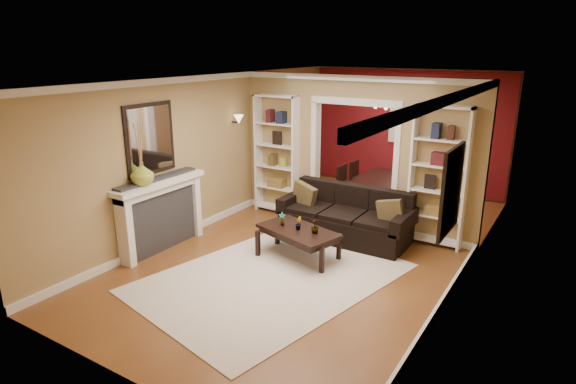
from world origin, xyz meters
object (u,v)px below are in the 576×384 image
Objects in this scene: sofa at (345,215)px; dining_table at (381,191)px; coffee_table at (298,244)px; bookshelf_right at (439,177)px; bookshelf_left at (277,155)px; fireplace at (162,215)px.

dining_table is at bearing 94.54° from sofa.
sofa is 1.15m from coffee_table.
bookshelf_right is 2.31m from dining_table.
bookshelf_left is at bearing 161.70° from sofa.
bookshelf_right is 4.47m from fireplace.
coffee_table is 0.54× the size of bookshelf_right.
fireplace reaches higher than sofa.
bookshelf_right is at bearing -135.01° from dining_table.
fireplace reaches higher than coffee_table.
dining_table reaches higher than coffee_table.
dining_table is at bearing 134.99° from bookshelf_right.
fireplace is (-0.54, -2.53, -0.57)m from bookshelf_left.
fireplace is 1.05× the size of dining_table.
bookshelf_right is (1.35, 0.58, 0.71)m from sofa.
sofa is at bearing 40.37° from fireplace.
bookshelf_right is at bearing 0.00° from bookshelf_left.
dining_table is (0.11, 3.19, 0.05)m from coffee_table.
bookshelf_left is 1.35× the size of fireplace.
sofa is 1.78× the size of coffee_table.
dining_table is (2.13, 4.04, -0.29)m from fireplace.
fireplace is at bearing -145.20° from bookshelf_right.
bookshelf_right is at bearing 23.30° from sofa.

